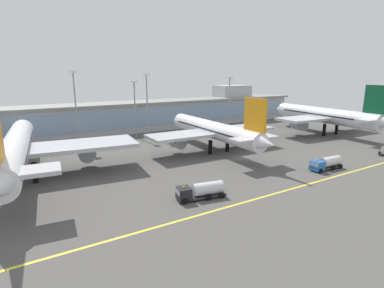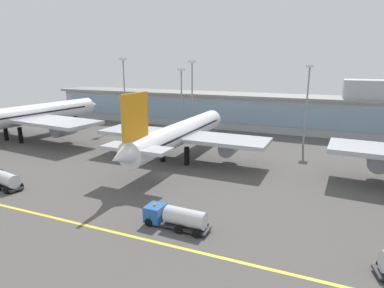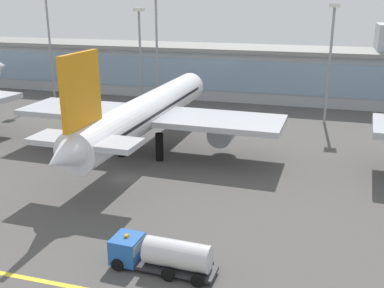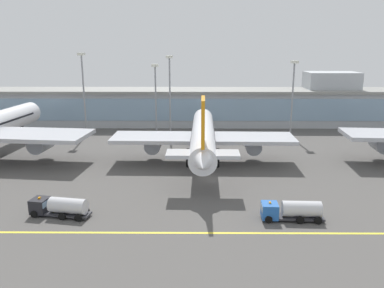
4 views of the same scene
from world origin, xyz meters
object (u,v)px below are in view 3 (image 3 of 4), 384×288
at_px(airliner_near_right, 147,112).
at_px(apron_light_mast_far_east, 157,35).
at_px(apron_light_mast_centre, 331,45).
at_px(apron_light_mast_west, 140,41).
at_px(apron_light_mast_east, 49,31).
at_px(baggage_tug_near, 159,253).

height_order(airliner_near_right, apron_light_mast_far_east, apron_light_mast_far_east).
relative_size(apron_light_mast_centre, apron_light_mast_far_east, 0.94).
bearing_deg(apron_light_mast_west, airliner_near_right, -65.97).
distance_m(apron_light_mast_west, apron_light_mast_east, 19.77).
relative_size(apron_light_mast_east, apron_light_mast_far_east, 1.03).
height_order(airliner_near_right, baggage_tug_near, airliner_near_right).
distance_m(baggage_tug_near, apron_light_mast_centre, 55.37).
xyz_separation_m(baggage_tug_near, apron_light_mast_west, (-24.92, 56.76, 11.73)).
distance_m(apron_light_mast_centre, apron_light_mast_far_east, 33.44).
distance_m(airliner_near_right, apron_light_mast_east, 42.71).
height_order(baggage_tug_near, apron_light_mast_centre, apron_light_mast_centre).
xyz_separation_m(baggage_tug_near, apron_light_mast_centre, (12.43, 52.52, 12.36)).
xyz_separation_m(apron_light_mast_west, apron_light_mast_centre, (37.35, -4.24, 0.63)).
height_order(apron_light_mast_west, apron_light_mast_centre, apron_light_mast_centre).
height_order(apron_light_mast_centre, apron_light_mast_east, apron_light_mast_east).
distance_m(baggage_tug_near, apron_light_mast_west, 63.09).
relative_size(airliner_near_right, baggage_tug_near, 5.26).
bearing_deg(apron_light_mast_east, baggage_tug_near, -50.83).
distance_m(apron_light_mast_west, apron_light_mast_far_east, 4.41).
distance_m(airliner_near_right, apron_light_mast_centre, 35.50).
distance_m(baggage_tug_near, apron_light_mast_east, 71.72).
bearing_deg(airliner_near_right, apron_light_mast_far_east, 18.76).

